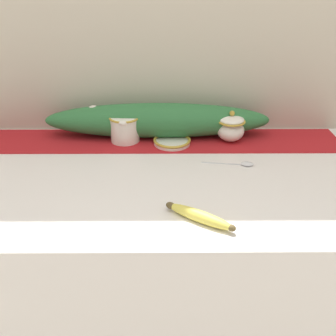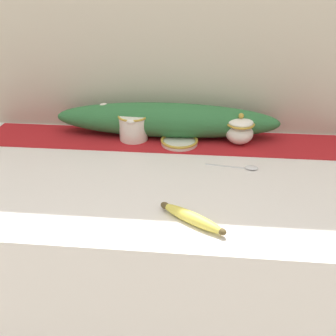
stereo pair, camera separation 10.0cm
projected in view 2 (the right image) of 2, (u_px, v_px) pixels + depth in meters
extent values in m
cube|color=silver|center=(159.00, 273.00, 1.42)|extent=(1.52, 0.75, 0.87)
cube|color=#B7AD99|center=(169.00, 46.00, 1.40)|extent=(2.32, 0.04, 2.40)
cube|color=#A8191E|center=(165.00, 140.00, 1.43)|extent=(1.39, 0.22, 0.00)
cylinder|color=white|center=(133.00, 127.00, 1.42)|extent=(0.11, 0.11, 0.10)
torus|color=#B79333|center=(133.00, 116.00, 1.40)|extent=(0.11, 0.11, 0.01)
torus|color=white|center=(136.00, 119.00, 1.47)|extent=(0.05, 0.01, 0.05)
ellipsoid|color=white|center=(131.00, 122.00, 1.36)|extent=(0.03, 0.02, 0.02)
ellipsoid|color=white|center=(239.00, 133.00, 1.39)|extent=(0.10, 0.10, 0.08)
torus|color=#B79333|center=(240.00, 124.00, 1.37)|extent=(0.11, 0.11, 0.01)
ellipsoid|color=white|center=(241.00, 122.00, 1.37)|extent=(0.09, 0.09, 0.03)
sphere|color=#B79333|center=(241.00, 116.00, 1.36)|extent=(0.02, 0.02, 0.02)
cylinder|color=white|center=(179.00, 143.00, 1.40)|extent=(0.14, 0.14, 0.01)
torus|color=#B79333|center=(179.00, 140.00, 1.40)|extent=(0.14, 0.14, 0.01)
ellipsoid|color=#DBCC4C|center=(192.00, 218.00, 0.97)|extent=(0.18, 0.13, 0.03)
ellipsoid|color=brown|center=(165.00, 206.00, 1.02)|extent=(0.04, 0.03, 0.02)
ellipsoid|color=brown|center=(222.00, 232.00, 0.93)|extent=(0.03, 0.03, 0.02)
cube|color=silver|center=(225.00, 166.00, 1.25)|extent=(0.13, 0.02, 0.00)
ellipsoid|color=silver|center=(251.00, 168.00, 1.24)|extent=(0.05, 0.04, 0.01)
ellipsoid|color=#2D6B38|center=(166.00, 120.00, 1.44)|extent=(0.86, 0.14, 0.13)
sphere|color=silver|center=(104.00, 111.00, 1.45)|extent=(0.06, 0.06, 0.06)
sphere|color=silver|center=(166.00, 117.00, 1.43)|extent=(0.05, 0.05, 0.05)
sphere|color=silver|center=(224.00, 121.00, 1.39)|extent=(0.06, 0.06, 0.06)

